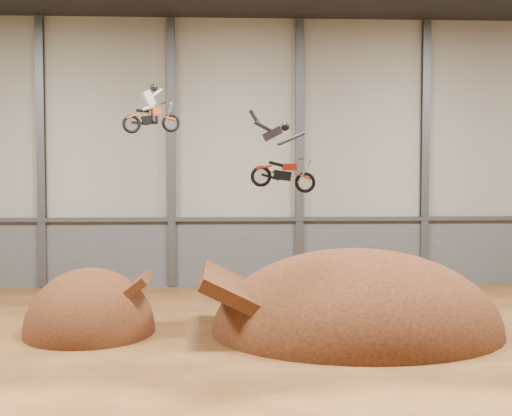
{
  "coord_description": "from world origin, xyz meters",
  "views": [
    {
      "loc": [
        -0.8,
        -22.38,
        6.08
      ],
      "look_at": [
        0.52,
        4.0,
        4.7
      ],
      "focal_mm": 50.0,
      "sensor_mm": 36.0,
      "label": 1
    }
  ],
  "objects_px": {
    "takeoff_ramp": "(90,333)",
    "fmx_rider_a": "(152,106)",
    "landing_ramp": "(356,332)",
    "fmx_rider_b": "(282,152)"
  },
  "relations": [
    {
      "from": "takeoff_ramp",
      "to": "fmx_rider_a",
      "type": "xyz_separation_m",
      "value": [
        2.28,
        1.01,
        8.56
      ]
    },
    {
      "from": "fmx_rider_a",
      "to": "takeoff_ramp",
      "type": "bearing_deg",
      "value": -175.56
    },
    {
      "from": "fmx_rider_a",
      "to": "landing_ramp",
      "type": "bearing_deg",
      "value": -29.61
    },
    {
      "from": "takeoff_ramp",
      "to": "fmx_rider_a",
      "type": "distance_m",
      "value": 8.92
    },
    {
      "from": "takeoff_ramp",
      "to": "fmx_rider_b",
      "type": "xyz_separation_m",
      "value": [
        7.01,
        -2.41,
        6.71
      ]
    },
    {
      "from": "takeoff_ramp",
      "to": "fmx_rider_b",
      "type": "relative_size",
      "value": 1.88
    },
    {
      "from": "fmx_rider_a",
      "to": "fmx_rider_b",
      "type": "xyz_separation_m",
      "value": [
        4.74,
        -3.42,
        -1.85
      ]
    },
    {
      "from": "landing_ramp",
      "to": "fmx_rider_b",
      "type": "xyz_separation_m",
      "value": [
        -3.01,
        -2.03,
        6.71
      ]
    },
    {
      "from": "landing_ramp",
      "to": "fmx_rider_b",
      "type": "relative_size",
      "value": 3.65
    },
    {
      "from": "fmx_rider_b",
      "to": "landing_ramp",
      "type": "bearing_deg",
      "value": 30.28
    }
  ]
}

